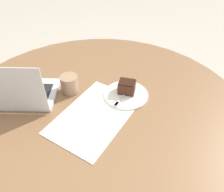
{
  "coord_description": "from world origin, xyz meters",
  "views": [
    {
      "loc": [
        -0.58,
        -0.38,
        1.38
      ],
      "look_at": [
        0.07,
        -0.04,
        0.74
      ],
      "focal_mm": 35.0,
      "sensor_mm": 36.0,
      "label": 1
    }
  ],
  "objects": [
    {
      "name": "plate",
      "position": [
        0.15,
        -0.07,
        0.71
      ],
      "size": [
        0.21,
        0.21,
        0.01
      ],
      "color": "silver",
      "rests_on": "dining_table"
    },
    {
      "name": "paper_document",
      "position": [
        -0.04,
        -0.01,
        0.7
      ],
      "size": [
        0.42,
        0.29,
        0.0
      ],
      "rotation": [
        0.0,
        0.0,
        -0.07
      ],
      "color": "white",
      "rests_on": "dining_table"
    },
    {
      "name": "coffee_glass",
      "position": [
        0.05,
        0.18,
        0.74
      ],
      "size": [
        0.08,
        0.08,
        0.09
      ],
      "color": "#997556",
      "rests_on": "dining_table"
    },
    {
      "name": "dining_table",
      "position": [
        0.0,
        0.0,
        0.6
      ],
      "size": [
        1.39,
        1.39,
        0.7
      ],
      "color": "brown",
      "rests_on": "ground_plane"
    },
    {
      "name": "ground_plane",
      "position": [
        0.0,
        0.0,
        0.0
      ],
      "size": [
        12.0,
        12.0,
        0.0
      ],
      "primitive_type": "plane",
      "color": "#B7AD9E"
    },
    {
      "name": "laptop",
      "position": [
        -0.1,
        0.34,
        0.74
      ],
      "size": [
        0.34,
        0.38,
        0.24
      ],
      "rotation": [
        0.0,
        0.0,
        5.17
      ],
      "color": "silver",
      "rests_on": "dining_table"
    },
    {
      "name": "cake_slice",
      "position": [
        0.16,
        -0.07,
        0.74
      ],
      "size": [
        0.08,
        0.09,
        0.06
      ],
      "rotation": [
        0.0,
        0.0,
        1.81
      ],
      "color": "#472619",
      "rests_on": "plate"
    },
    {
      "name": "fork",
      "position": [
        0.11,
        -0.07,
        0.71
      ],
      "size": [
        0.17,
        0.03,
        0.0
      ],
      "rotation": [
        0.0,
        0.0,
        3.1
      ],
      "color": "silver",
      "rests_on": "plate"
    }
  ]
}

